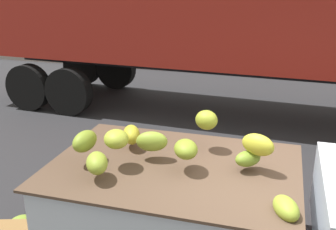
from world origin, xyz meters
TOP-DOWN VIEW (x-y plane):
  - curb_strip at (0.00, 9.08)m, footprint 80.00×0.80m
  - fallen_banana_bunch_near_tailgate at (-3.21, -0.30)m, footprint 0.42×0.44m

SIDE VIEW (x-z plane):
  - curb_strip at x=0.00m, z-range 0.00..0.16m
  - fallen_banana_bunch_near_tailgate at x=-3.21m, z-range 0.00..0.20m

